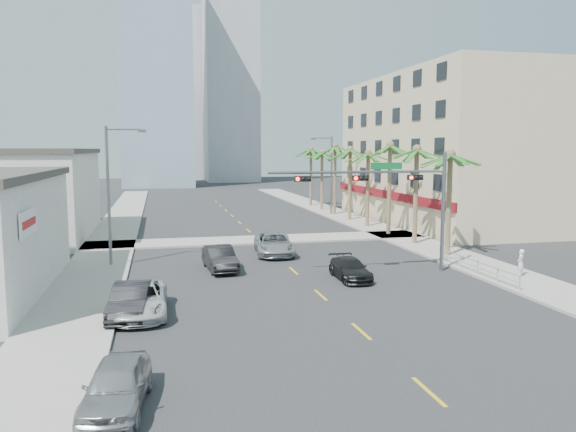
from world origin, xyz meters
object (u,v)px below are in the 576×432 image
at_px(car_parked_near, 116,386).
at_px(car_lane_right, 350,269).
at_px(car_lane_center, 274,244).
at_px(pedestrian, 521,263).
at_px(car_parked_mid, 131,300).
at_px(car_parked_far, 140,300).
at_px(car_lane_left, 220,258).
at_px(traffic_signal_mast, 395,191).

bearing_deg(car_parked_near, car_lane_right, 56.06).
bearing_deg(car_lane_center, pedestrian, -34.49).
distance_m(car_parked_mid, pedestrian, 22.03).
bearing_deg(car_parked_mid, car_parked_near, -84.08).
relative_size(car_parked_far, pedestrian, 3.31).
bearing_deg(car_lane_right, car_parked_mid, -157.19).
distance_m(car_parked_near, car_parked_far, 9.47).
xyz_separation_m(car_lane_left, car_lane_right, (7.12, -4.22, -0.14)).
bearing_deg(car_lane_right, traffic_signal_mast, 16.78).
relative_size(traffic_signal_mast, car_parked_near, 2.63).
height_order(car_parked_far, car_lane_right, car_parked_far).
bearing_deg(car_parked_mid, traffic_signal_mast, 26.42).
xyz_separation_m(car_parked_near, car_lane_left, (4.96, 18.35, 0.04)).
distance_m(car_parked_mid, car_lane_right, 13.00).
relative_size(car_parked_near, car_lane_left, 0.92).
height_order(car_parked_far, car_lane_left, car_lane_left).
bearing_deg(car_lane_center, car_parked_near, -106.54).
relative_size(car_parked_mid, car_lane_center, 0.82).
bearing_deg(pedestrian, car_parked_near, -14.61).
distance_m(traffic_signal_mast, car_lane_left, 11.59).
xyz_separation_m(car_parked_near, car_lane_center, (9.31, 22.69, 0.06)).
xyz_separation_m(traffic_signal_mast, pedestrian, (6.67, -2.94, -4.12)).
xyz_separation_m(car_parked_near, car_parked_mid, (0.00, 9.32, 0.04)).
bearing_deg(pedestrian, traffic_signal_mast, -67.28).
height_order(car_parked_near, pedestrian, pedestrian).
height_order(traffic_signal_mast, car_lane_left, traffic_signal_mast).
relative_size(traffic_signal_mast, car_parked_mid, 2.42).
bearing_deg(traffic_signal_mast, car_lane_center, 127.40).
bearing_deg(car_lane_right, car_lane_left, 150.50).
relative_size(traffic_signal_mast, car_lane_left, 2.42).
distance_m(car_parked_far, car_lane_left, 10.00).
bearing_deg(car_parked_mid, car_parked_far, 27.62).
xyz_separation_m(car_parked_near, car_lane_right, (12.08, 14.13, -0.11)).
bearing_deg(car_parked_near, car_lane_center, 74.28).
bearing_deg(pedestrian, car_lane_center, -83.76).
height_order(traffic_signal_mast, car_parked_near, traffic_signal_mast).
bearing_deg(car_lane_right, car_parked_near, -129.42).
xyz_separation_m(car_lane_left, car_lane_center, (4.35, 4.34, 0.02)).
height_order(car_parked_near, car_parked_mid, car_parked_mid).
relative_size(car_lane_center, pedestrian, 3.52).
height_order(car_lane_left, pedestrian, pedestrian).
distance_m(car_lane_left, car_lane_right, 8.28).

